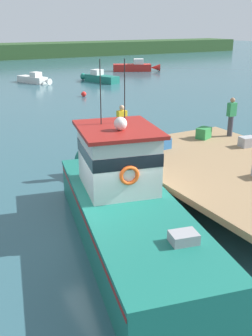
{
  "coord_description": "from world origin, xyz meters",
  "views": [
    {
      "loc": [
        -4.48,
        -8.9,
        5.71
      ],
      "look_at": [
        1.2,
        1.24,
        1.4
      ],
      "focal_mm": 41.84,
      "sensor_mm": 36.0,
      "label": 1
    }
  ],
  "objects_px": {
    "crate_single_by_cleat": "(248,142)",
    "crate_stack_near_edge": "(162,143)",
    "main_fishing_boat": "(124,202)",
    "deckhand_by_the_boat": "(122,125)",
    "moored_boat_outer_mooring": "(34,79)",
    "mooring_buoy_channel_marker": "(84,94)",
    "crate_stack_mid_dock": "(204,133)",
    "moored_boat_off_the_point": "(99,78)",
    "moored_boat_far_left": "(135,67)",
    "deckhand_further_back": "(231,116)"
  },
  "relations": [
    {
      "from": "crate_stack_mid_dock",
      "to": "crate_single_by_cleat",
      "type": "bearing_deg",
      "value": -66.82
    },
    {
      "from": "crate_stack_near_edge",
      "to": "moored_boat_off_the_point",
      "type": "relative_size",
      "value": 0.12
    },
    {
      "from": "main_fishing_boat",
      "to": "deckhand_by_the_boat",
      "type": "height_order",
      "value": "main_fishing_boat"
    },
    {
      "from": "moored_boat_off_the_point",
      "to": "moored_boat_far_left",
      "type": "relative_size",
      "value": 0.85
    },
    {
      "from": "main_fishing_boat",
      "to": "crate_stack_near_edge",
      "type": "bearing_deg",
      "value": 42.66
    },
    {
      "from": "main_fishing_boat",
      "to": "crate_single_by_cleat",
      "type": "xyz_separation_m",
      "value": [
        6.45,
        1.73,
        0.38
      ]
    },
    {
      "from": "main_fishing_boat",
      "to": "moored_boat_off_the_point",
      "type": "xyz_separation_m",
      "value": [
        12.84,
        28.42,
        -0.58
      ]
    },
    {
      "from": "crate_single_by_cleat",
      "to": "crate_stack_near_edge",
      "type": "relative_size",
      "value": 1.0
    },
    {
      "from": "moored_boat_off_the_point",
      "to": "crate_single_by_cleat",
      "type": "bearing_deg",
      "value": -103.47
    },
    {
      "from": "crate_stack_near_edge",
      "to": "mooring_buoy_channel_marker",
      "type": "bearing_deg",
      "value": 75.85
    },
    {
      "from": "deckhand_further_back",
      "to": "moored_boat_outer_mooring",
      "type": "relative_size",
      "value": 0.37
    },
    {
      "from": "crate_single_by_cleat",
      "to": "crate_stack_near_edge",
      "type": "xyz_separation_m",
      "value": [
        -3.05,
        1.41,
        0.02
      ]
    },
    {
      "from": "deckhand_by_the_boat",
      "to": "moored_boat_far_left",
      "type": "relative_size",
      "value": 0.28
    },
    {
      "from": "crate_single_by_cleat",
      "to": "mooring_buoy_channel_marker",
      "type": "bearing_deg",
      "value": 85.52
    },
    {
      "from": "moored_boat_outer_mooring",
      "to": "crate_stack_mid_dock",
      "type": "bearing_deg",
      "value": -92.18
    },
    {
      "from": "crate_stack_near_edge",
      "to": "deckhand_by_the_boat",
      "type": "bearing_deg",
      "value": 142.55
    },
    {
      "from": "moored_boat_far_left",
      "to": "crate_single_by_cleat",
      "type": "bearing_deg",
      "value": -113.66
    },
    {
      "from": "crate_stack_near_edge",
      "to": "mooring_buoy_channel_marker",
      "type": "xyz_separation_m",
      "value": [
        4.58,
        18.15,
        -1.19
      ]
    },
    {
      "from": "crate_stack_mid_dock",
      "to": "moored_boat_far_left",
      "type": "distance_m",
      "value": 35.1
    },
    {
      "from": "main_fishing_boat",
      "to": "moored_boat_outer_mooring",
      "type": "distance_m",
      "value": 31.71
    },
    {
      "from": "crate_single_by_cleat",
      "to": "main_fishing_boat",
      "type": "bearing_deg",
      "value": -164.99
    },
    {
      "from": "moored_boat_outer_mooring",
      "to": "deckhand_by_the_boat",
      "type": "bearing_deg",
      "value": -99.67
    },
    {
      "from": "deckhand_further_back",
      "to": "crate_single_by_cleat",
      "type": "bearing_deg",
      "value": -107.59
    },
    {
      "from": "crate_stack_near_edge",
      "to": "deckhand_further_back",
      "type": "height_order",
      "value": "deckhand_further_back"
    },
    {
      "from": "moored_boat_outer_mooring",
      "to": "mooring_buoy_channel_marker",
      "type": "height_order",
      "value": "moored_boat_outer_mooring"
    },
    {
      "from": "crate_single_by_cleat",
      "to": "mooring_buoy_channel_marker",
      "type": "relative_size",
      "value": 1.41
    },
    {
      "from": "crate_stack_near_edge",
      "to": "deckhand_by_the_boat",
      "type": "height_order",
      "value": "deckhand_by_the_boat"
    },
    {
      "from": "deckhand_further_back",
      "to": "main_fishing_boat",
      "type": "bearing_deg",
      "value": -155.12
    },
    {
      "from": "crate_single_by_cleat",
      "to": "moored_boat_outer_mooring",
      "type": "height_order",
      "value": "crate_single_by_cleat"
    },
    {
      "from": "deckhand_further_back",
      "to": "moored_boat_off_the_point",
      "type": "height_order",
      "value": "deckhand_further_back"
    },
    {
      "from": "moored_boat_outer_mooring",
      "to": "mooring_buoy_channel_marker",
      "type": "relative_size",
      "value": 10.28
    },
    {
      "from": "main_fishing_boat",
      "to": "deckhand_further_back",
      "type": "relative_size",
      "value": 6.11
    },
    {
      "from": "deckhand_by_the_boat",
      "to": "moored_boat_outer_mooring",
      "type": "relative_size",
      "value": 0.37
    },
    {
      "from": "main_fishing_boat",
      "to": "deckhand_by_the_boat",
      "type": "distance_m",
      "value": 4.74
    },
    {
      "from": "crate_single_by_cleat",
      "to": "mooring_buoy_channel_marker",
      "type": "distance_m",
      "value": 19.65
    },
    {
      "from": "moored_boat_off_the_point",
      "to": "moored_boat_far_left",
      "type": "bearing_deg",
      "value": 38.86
    },
    {
      "from": "deckhand_by_the_boat",
      "to": "mooring_buoy_channel_marker",
      "type": "xyz_separation_m",
      "value": [
        5.81,
        17.21,
        -1.85
      ]
    },
    {
      "from": "crate_stack_mid_dock",
      "to": "deckhand_by_the_boat",
      "type": "relative_size",
      "value": 0.37
    },
    {
      "from": "crate_stack_mid_dock",
      "to": "crate_stack_near_edge",
      "type": "distance_m",
      "value": 2.33
    },
    {
      "from": "crate_stack_mid_dock",
      "to": "crate_single_by_cleat",
      "type": "relative_size",
      "value": 1.0
    },
    {
      "from": "main_fishing_boat",
      "to": "moored_boat_far_left",
      "type": "relative_size",
      "value": 1.71
    },
    {
      "from": "crate_stack_near_edge",
      "to": "moored_boat_off_the_point",
      "type": "distance_m",
      "value": 27.0
    },
    {
      "from": "crate_stack_near_edge",
      "to": "moored_boat_far_left",
      "type": "xyz_separation_m",
      "value": [
        17.64,
        31.89,
        -0.89
      ]
    },
    {
      "from": "crate_stack_mid_dock",
      "to": "crate_single_by_cleat",
      "type": "xyz_separation_m",
      "value": [
        0.74,
        -1.73,
        -0.04
      ]
    },
    {
      "from": "crate_stack_mid_dock",
      "to": "deckhand_further_back",
      "type": "relative_size",
      "value": 0.37
    },
    {
      "from": "crate_single_by_cleat",
      "to": "deckhand_by_the_boat",
      "type": "relative_size",
      "value": 0.37
    },
    {
      "from": "crate_stack_mid_dock",
      "to": "deckhand_further_back",
      "type": "xyz_separation_m",
      "value": [
        1.21,
        -0.25,
        0.63
      ]
    },
    {
      "from": "mooring_buoy_channel_marker",
      "to": "deckhand_further_back",
      "type": "bearing_deg",
      "value": -93.37
    },
    {
      "from": "crate_stack_near_edge",
      "to": "deckhand_further_back",
      "type": "distance_m",
      "value": 3.58
    },
    {
      "from": "deckhand_further_back",
      "to": "moored_boat_off_the_point",
      "type": "xyz_separation_m",
      "value": [
        5.92,
        25.21,
        -1.63
      ]
    }
  ]
}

